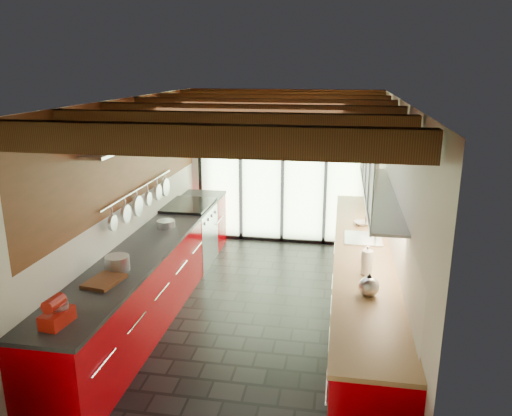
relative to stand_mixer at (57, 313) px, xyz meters
name	(u,v)px	position (x,y,z in m)	size (l,w,h in m)	color
ground	(255,313)	(1.27, 2.16, -1.02)	(5.50, 5.50, 0.00)	black
room_shell	(255,184)	(1.27, 2.16, 0.63)	(5.50, 5.50, 5.50)	silver
ceiling_beams	(261,110)	(1.27, 2.54, 1.44)	(3.14, 5.06, 4.90)	#593316
glass_door	(283,147)	(1.27, 4.86, 0.64)	(2.95, 0.10, 2.90)	#C6EAAD
left_counter	(156,272)	(-0.01, 2.16, -0.56)	(0.68, 5.00, 0.92)	#B30007
range_stove	(190,235)	(-0.01, 3.61, -0.55)	(0.66, 0.90, 0.97)	silver
right_counter	(362,287)	(2.54, 2.17, -0.56)	(0.68, 5.00, 0.92)	#B30007
sink_assembly	(364,236)	(2.56, 2.56, -0.06)	(0.45, 0.52, 0.43)	silver
upper_cabinets_right	(382,166)	(2.70, 2.46, 0.83)	(0.34, 3.00, 3.00)	silver
left_wall_fixtures	(142,163)	(-0.20, 2.42, 0.78)	(0.28, 2.60, 0.96)	silver
stand_mixer	(57,313)	(0.00, 0.00, 0.00)	(0.19, 0.30, 0.26)	#B0180E
pot_large	(118,263)	(0.00, 1.13, -0.02)	(0.25, 0.25, 0.16)	silver
pot_small	(166,224)	(0.00, 2.60, -0.06)	(0.24, 0.24, 0.09)	silver
cutting_board	(104,281)	(0.00, 0.83, -0.09)	(0.28, 0.40, 0.03)	brown
kettle	(369,285)	(2.54, 0.98, 0.00)	(0.24, 0.26, 0.23)	silver
paper_towel	(367,263)	(2.54, 1.47, 0.02)	(0.14, 0.14, 0.30)	white
soap_bottle	(365,255)	(2.54, 1.80, -0.02)	(0.08, 0.08, 0.17)	silver
bowl	(361,223)	(2.54, 3.13, -0.08)	(0.20, 0.20, 0.05)	silver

